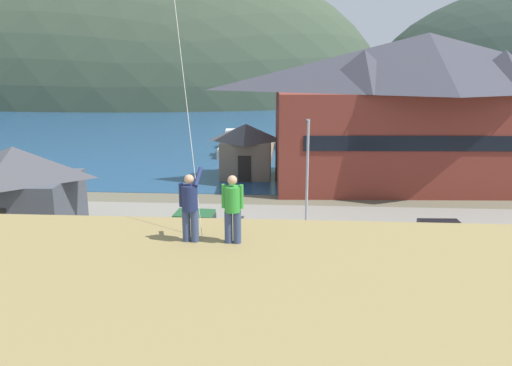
# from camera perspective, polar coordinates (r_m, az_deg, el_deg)

# --- Properties ---
(ground_plane) EXTENTS (600.00, 600.00, 0.00)m
(ground_plane) POSITION_cam_1_polar(r_m,az_deg,el_deg) (22.61, -0.71, -13.30)
(ground_plane) COLOR #66604C
(parking_lot_pad) EXTENTS (40.00, 20.00, 0.10)m
(parking_lot_pad) POSITION_cam_1_polar(r_m,az_deg,el_deg) (27.13, 0.12, -8.40)
(parking_lot_pad) COLOR gray
(parking_lot_pad) RESTS_ON ground
(bay_water) EXTENTS (360.00, 84.00, 0.03)m
(bay_water) POSITION_cam_1_polar(r_m,az_deg,el_deg) (80.74, 2.65, 6.44)
(bay_water) COLOR navy
(bay_water) RESTS_ON ground
(far_hill_west_ridge) EXTENTS (130.48, 70.14, 79.59)m
(far_hill_west_ridge) POSITION_cam_1_polar(r_m,az_deg,el_deg) (149.57, -19.33, 9.06)
(far_hill_west_ridge) COLOR #334733
(far_hill_west_ridge) RESTS_ON ground
(far_hill_east_peak) EXTENTS (129.55, 66.43, 72.38)m
(far_hill_east_peak) POSITION_cam_1_polar(r_m,az_deg,el_deg) (135.73, -14.50, 8.99)
(far_hill_east_peak) COLOR #3D4C38
(far_hill_east_peak) RESTS_ON ground
(harbor_lodge) EXTENTS (25.35, 12.11, 12.10)m
(harbor_lodge) POSITION_cam_1_polar(r_m,az_deg,el_deg) (43.70, 18.07, 8.05)
(harbor_lodge) COLOR brown
(harbor_lodge) RESTS_ON ground
(storage_shed_near_lot) EXTENTS (7.01, 5.94, 5.40)m
(storage_shed_near_lot) POSITION_cam_1_polar(r_m,az_deg,el_deg) (32.51, -24.86, -0.84)
(storage_shed_near_lot) COLOR #474C56
(storage_shed_near_lot) RESTS_ON ground
(storage_shed_waterside) EXTENTS (4.71, 4.60, 4.66)m
(storage_shed_waterside) POSITION_cam_1_polar(r_m,az_deg,el_deg) (45.06, -1.12, 3.70)
(storage_shed_waterside) COLOR #756B5B
(storage_shed_waterside) RESTS_ON ground
(wharf_dock) EXTENTS (3.20, 15.06, 0.70)m
(wharf_dock) POSITION_cam_1_polar(r_m,az_deg,el_deg) (56.72, 0.31, 3.68)
(wharf_dock) COLOR #70604C
(wharf_dock) RESTS_ON ground
(moored_boat_wharfside) EXTENTS (2.47, 6.40, 2.16)m
(moored_boat_wharfside) POSITION_cam_1_polar(r_m,az_deg,el_deg) (60.23, -2.66, 4.61)
(moored_boat_wharfside) COLOR silver
(moored_boat_wharfside) RESTS_ON ground
(moored_boat_outer_mooring) EXTENTS (1.99, 5.62, 2.16)m
(moored_boat_outer_mooring) POSITION_cam_1_polar(r_m,az_deg,el_deg) (59.66, 3.57, 4.51)
(moored_boat_outer_mooring) COLOR #23564C
(moored_boat_outer_mooring) RESTS_ON ground
(moored_boat_inner_slip) EXTENTS (1.96, 5.71, 2.16)m
(moored_boat_inner_slip) POSITION_cam_1_polar(r_m,az_deg,el_deg) (55.54, -3.11, 3.83)
(moored_boat_inner_slip) COLOR #A8A399
(moored_boat_inner_slip) RESTS_ON ground
(parked_car_back_row_right) EXTENTS (4.31, 2.27, 1.82)m
(parked_car_back_row_right) POSITION_cam_1_polar(r_m,az_deg,el_deg) (23.97, -16.19, -9.44)
(parked_car_back_row_right) COLOR #B28923
(parked_car_back_row_right) RESTS_ON parking_lot_pad
(parked_car_mid_row_center) EXTENTS (4.27, 2.19, 1.82)m
(parked_car_mid_row_center) POSITION_cam_1_polar(r_m,az_deg,el_deg) (28.75, 19.83, -5.79)
(parked_car_mid_row_center) COLOR black
(parked_car_mid_row_center) RESTS_ON parking_lot_pad
(parked_car_front_row_end) EXTENTS (4.30, 2.25, 1.82)m
(parked_car_front_row_end) POSITION_cam_1_polar(r_m,az_deg,el_deg) (28.99, -6.59, -4.87)
(parked_car_front_row_end) COLOR #236633
(parked_car_front_row_end) RESTS_ON parking_lot_pad
(parked_car_front_row_silver) EXTENTS (4.26, 2.17, 1.82)m
(parked_car_front_row_silver) POSITION_cam_1_polar(r_m,az_deg,el_deg) (23.11, -2.78, -9.77)
(parked_car_front_row_silver) COLOR #236633
(parked_car_front_row_silver) RESTS_ON parking_lot_pad
(parking_light_pole) EXTENTS (0.24, 0.78, 6.54)m
(parking_light_pole) POSITION_cam_1_polar(r_m,az_deg,el_deg) (31.30, 5.69, 1.93)
(parking_light_pole) COLOR #ADADB2
(parking_light_pole) RESTS_ON parking_lot_pad
(person_kite_flyer) EXTENTS (0.56, 0.64, 1.86)m
(person_kite_flyer) POSITION_cam_1_polar(r_m,az_deg,el_deg) (13.03, -7.31, -2.44)
(person_kite_flyer) COLOR #384770
(person_kite_flyer) RESTS_ON grassy_hill_foreground
(person_companion) EXTENTS (0.55, 0.40, 1.74)m
(person_companion) POSITION_cam_1_polar(r_m,az_deg,el_deg) (12.83, -2.60, -2.67)
(person_companion) COLOR #384770
(person_companion) RESTS_ON grassy_hill_foreground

